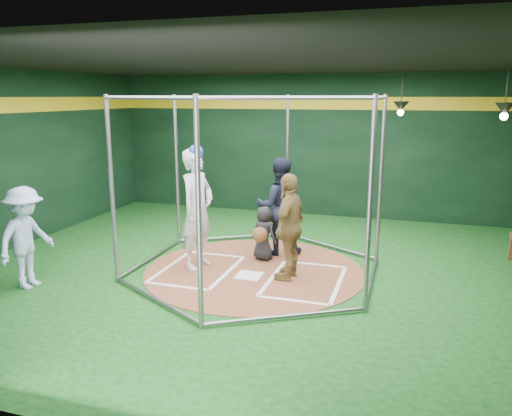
% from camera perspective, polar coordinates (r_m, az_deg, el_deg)
% --- Properties ---
extents(room_shell, '(10.10, 9.10, 3.53)m').
position_cam_1_polar(room_shell, '(8.32, -0.19, 4.26)').
color(room_shell, '#0D3C10').
rests_on(room_shell, ground).
extents(clay_disc, '(3.80, 3.80, 0.01)m').
position_cam_1_polar(clay_disc, '(8.74, -0.20, -7.15)').
color(clay_disc, brown).
rests_on(clay_disc, ground).
extents(home_plate, '(0.43, 0.43, 0.01)m').
position_cam_1_polar(home_plate, '(8.47, -0.81, -7.73)').
color(home_plate, white).
rests_on(home_plate, clay_disc).
extents(batter_box_left, '(1.17, 1.77, 0.01)m').
position_cam_1_polar(batter_box_left, '(8.84, -6.62, -6.94)').
color(batter_box_left, white).
rests_on(batter_box_left, clay_disc).
extents(batter_box_right, '(1.17, 1.77, 0.01)m').
position_cam_1_polar(batter_box_right, '(8.29, 5.62, -8.27)').
color(batter_box_right, white).
rests_on(batter_box_right, clay_disc).
extents(batting_cage, '(4.05, 4.67, 3.00)m').
position_cam_1_polar(batting_cage, '(8.36, -0.20, 2.53)').
color(batting_cage, gray).
rests_on(batting_cage, ground).
extents(pendant_lamp_near, '(0.34, 0.34, 0.90)m').
position_cam_1_polar(pendant_lamp_near, '(11.45, 16.23, 11.03)').
color(pendant_lamp_near, black).
rests_on(pendant_lamp_near, room_shell).
extents(pendant_lamp_far, '(0.34, 0.34, 0.90)m').
position_cam_1_polar(pendant_lamp_far, '(9.96, 26.54, 10.05)').
color(pendant_lamp_far, black).
rests_on(pendant_lamp_far, room_shell).
extents(batter_figure, '(0.64, 0.85, 2.16)m').
position_cam_1_polar(batter_figure, '(8.68, -6.74, -0.01)').
color(batter_figure, silver).
rests_on(batter_figure, clay_disc).
extents(visitor_leopard, '(0.56, 1.08, 1.76)m').
position_cam_1_polar(visitor_leopard, '(8.15, 3.85, -2.14)').
color(visitor_leopard, tan).
rests_on(visitor_leopard, clay_disc).
extents(catcher_figure, '(0.57, 0.63, 1.00)m').
position_cam_1_polar(catcher_figure, '(9.14, 0.83, -2.91)').
color(catcher_figure, black).
rests_on(catcher_figure, clay_disc).
extents(umpire, '(1.09, 0.97, 1.85)m').
position_cam_1_polar(umpire, '(9.44, 2.67, 0.21)').
color(umpire, black).
rests_on(umpire, clay_disc).
extents(bystander_blue, '(0.65, 1.07, 1.62)m').
position_cam_1_polar(bystander_blue, '(8.58, -24.82, -3.11)').
color(bystander_blue, '#AFC3E8').
rests_on(bystander_blue, ground).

